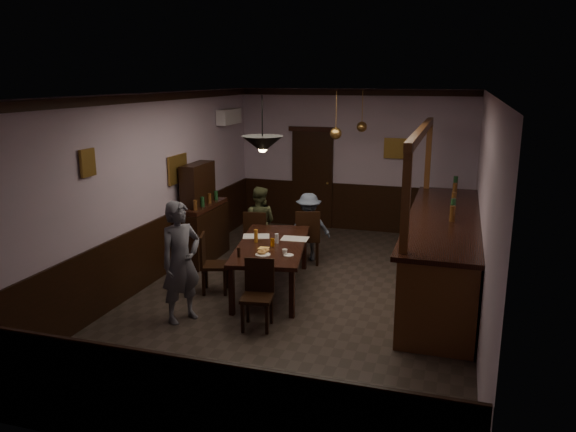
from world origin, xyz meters
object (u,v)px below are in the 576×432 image
at_px(chair_near, 258,290).
at_px(soda_can, 272,242).
at_px(chair_side, 210,261).
at_px(person_standing, 181,262).
at_px(pendant_iron, 263,144).
at_px(chair_far_right, 308,235).
at_px(chair_far_left, 256,234).
at_px(person_seated_left, 259,223).
at_px(person_seated_right, 308,227).
at_px(pendant_brass_far, 362,127).
at_px(sideboard, 201,222).
at_px(bar_counter, 442,252).
at_px(dining_table, 272,247).
at_px(pendant_brass_mid, 336,133).
at_px(coffee_cup, 285,252).

bearing_deg(chair_near, soda_can, 90.94).
relative_size(chair_near, chair_side, 0.99).
distance_m(person_standing, pendant_iron, 1.91).
distance_m(chair_far_right, soda_can, 1.50).
height_order(chair_near, soda_can, chair_near).
xyz_separation_m(chair_far_left, person_seated_left, (-0.05, 0.27, 0.15)).
height_order(chair_far_left, chair_near, chair_far_left).
bearing_deg(person_seated_right, person_seated_left, -12.12).
distance_m(person_standing, pendant_brass_far, 4.93).
distance_m(person_standing, sideboard, 2.63).
height_order(sideboard, pendant_brass_far, pendant_brass_far).
bearing_deg(sideboard, bar_counter, -4.48).
relative_size(dining_table, pendant_brass_far, 2.90).
xyz_separation_m(soda_can, pendant_brass_mid, (0.57, 1.71, 1.49)).
distance_m(dining_table, pendant_iron, 1.86).
height_order(chair_far_right, pendant_brass_far, pendant_brass_far).
height_order(person_seated_right, coffee_cup, person_seated_right).
distance_m(coffee_cup, bar_counter, 2.47).
bearing_deg(person_standing, soda_can, -5.10).
xyz_separation_m(person_seated_left, pendant_brass_mid, (1.35, 0.14, 1.63)).
height_order(sideboard, bar_counter, bar_counter).
height_order(person_seated_right, soda_can, person_seated_right).
distance_m(chair_side, pendant_brass_far, 4.18).
distance_m(chair_far_right, chair_side, 2.02).
distance_m(chair_near, sideboard, 3.05).
distance_m(soda_can, sideboard, 2.11).
height_order(chair_side, pendant_brass_mid, pendant_brass_mid).
xyz_separation_m(person_seated_right, pendant_iron, (-0.00, -2.39, 1.75)).
bearing_deg(chair_side, sideboard, 11.91).
distance_m(chair_far_left, pendant_brass_far, 2.96).
relative_size(pendant_iron, pendant_brass_far, 0.92).
xyz_separation_m(pendant_iron, pendant_brass_far, (0.67, 3.78, -0.06)).
distance_m(chair_far_right, person_seated_right, 0.29).
bearing_deg(pendant_iron, sideboard, 135.20).
xyz_separation_m(chair_far_right, soda_can, (-0.15, -1.46, 0.27)).
bearing_deg(person_seated_left, pendant_brass_mid, -173.40).
relative_size(chair_side, coffee_cup, 11.55).
distance_m(chair_far_right, pendant_iron, 2.79).
height_order(chair_side, soda_can, chair_side).
bearing_deg(pendant_brass_mid, chair_far_left, -162.26).
relative_size(chair_side, pendant_brass_mid, 1.14).
distance_m(chair_far_right, sideboard, 1.93).
relative_size(person_seated_right, soda_can, 10.23).
bearing_deg(person_seated_right, chair_far_right, 79.28).
xyz_separation_m(dining_table, soda_can, (0.06, -0.13, 0.12)).
distance_m(dining_table, coffee_cup, 0.62).
relative_size(person_standing, sideboard, 0.94).
bearing_deg(person_seated_right, pendant_iron, 67.04).
height_order(chair_far_right, chair_near, chair_far_right).
bearing_deg(person_standing, chair_far_left, 25.88).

